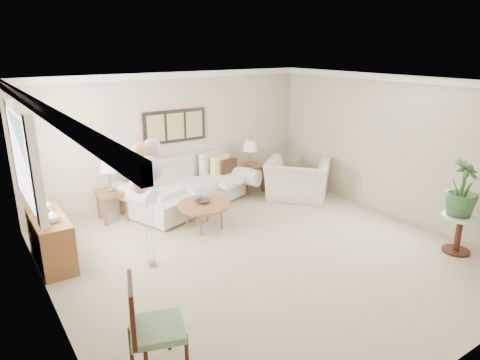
{
  "coord_description": "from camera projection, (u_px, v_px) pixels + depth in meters",
  "views": [
    {
      "loc": [
        -3.65,
        -4.76,
        3.1
      ],
      "look_at": [
        -0.03,
        0.6,
        1.05
      ],
      "focal_mm": 32.0,
      "sensor_mm": 36.0,
      "label": 1
    }
  ],
  "objects": [
    {
      "name": "credenza",
      "position": [
        51.0,
        240.0,
        6.25
      ],
      "size": [
        0.46,
        1.2,
        0.74
      ],
      "color": "brown",
      "rests_on": "ground"
    },
    {
      "name": "coffee_table",
      "position": [
        204.0,
        206.0,
        7.43
      ],
      "size": [
        0.92,
        0.92,
        0.47
      ],
      "color": "olive",
      "rests_on": "ground"
    },
    {
      "name": "wall_art_triptych",
      "position": [
        175.0,
        126.0,
        8.52
      ],
      "size": [
        1.35,
        0.06,
        0.65
      ],
      "color": "black",
      "rests_on": "ground"
    },
    {
      "name": "end_table_right",
      "position": [
        250.0,
        170.0,
        9.36
      ],
      "size": [
        0.54,
        0.49,
        0.59
      ],
      "color": "brown",
      "rests_on": "ground"
    },
    {
      "name": "accent_chair",
      "position": [
        149.0,
        325.0,
        4.08
      ],
      "size": [
        0.65,
        0.65,
        1.06
      ],
      "color": "gray",
      "rests_on": "ground"
    },
    {
      "name": "room_shell",
      "position": [
        255.0,
        152.0,
        6.17
      ],
      "size": [
        6.04,
        6.04,
        2.6
      ],
      "color": "#C1B99B",
      "rests_on": "ground"
    },
    {
      "name": "lamp_left",
      "position": [
        109.0,
        166.0,
        7.63
      ],
      "size": [
        0.34,
        0.34,
        0.61
      ],
      "color": "gray",
      "rests_on": "end_table_left"
    },
    {
      "name": "vase_sage",
      "position": [
        45.0,
        205.0,
        6.33
      ],
      "size": [
        0.24,
        0.24,
        0.2
      ],
      "primitive_type": "imported",
      "rotation": [
        0.0,
        0.0,
        -0.28
      ],
      "color": "#A8BC9D",
      "rests_on": "credenza"
    },
    {
      "name": "lamp_right",
      "position": [
        250.0,
        147.0,
        9.2
      ],
      "size": [
        0.31,
        0.31,
        0.55
      ],
      "color": "gray",
      "rests_on": "end_table_right"
    },
    {
      "name": "ground_plane",
      "position": [
        263.0,
        254.0,
        6.64
      ],
      "size": [
        6.0,
        6.0,
        0.0
      ],
      "primitive_type": "plane",
      "color": "#B9A88E"
    },
    {
      "name": "potted_plant",
      "position": [
        462.0,
        188.0,
        6.41
      ],
      "size": [
        0.58,
        0.58,
        0.87
      ],
      "primitive_type": "imported",
      "rotation": [
        0.0,
        0.0,
        0.22
      ],
      "color": "#244F28",
      "rests_on": "side_table"
    },
    {
      "name": "end_table_left",
      "position": [
        112.0,
        195.0,
        7.8
      ],
      "size": [
        0.52,
        0.47,
        0.57
      ],
      "color": "brown",
      "rests_on": "ground"
    },
    {
      "name": "sofa",
      "position": [
        189.0,
        188.0,
        8.49
      ],
      "size": [
        2.94,
        1.73,
        0.97
      ],
      "color": "beige",
      "rests_on": "ground"
    },
    {
      "name": "side_table",
      "position": [
        460.0,
        225.0,
        6.57
      ],
      "size": [
        0.57,
        0.57,
        0.61
      ],
      "color": "silver",
      "rests_on": "ground"
    },
    {
      "name": "vase_white",
      "position": [
        52.0,
        216.0,
        5.91
      ],
      "size": [
        0.23,
        0.23,
        0.2
      ],
      "primitive_type": "imported",
      "rotation": [
        0.0,
        0.0,
        -0.22
      ],
      "color": "silver",
      "rests_on": "credenza"
    },
    {
      "name": "balloon_cluster",
      "position": [
        147.0,
        165.0,
        5.83
      ],
      "size": [
        0.55,
        0.5,
        1.87
      ],
      "color": "gray",
      "rests_on": "ground"
    },
    {
      "name": "decor_bowl",
      "position": [
        203.0,
        201.0,
        7.44
      ],
      "size": [
        0.33,
        0.33,
        0.06
      ],
      "primitive_type": "imported",
      "rotation": [
        0.0,
        0.0,
        0.42
      ],
      "color": "#292320",
      "rests_on": "coffee_table"
    },
    {
      "name": "armchair",
      "position": [
        297.0,
        180.0,
        8.93
      ],
      "size": [
        1.65,
        1.67,
        0.82
      ],
      "primitive_type": "imported",
      "rotation": [
        0.0,
        0.0,
        2.27
      ],
      "color": "beige",
      "rests_on": "ground"
    }
  ]
}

